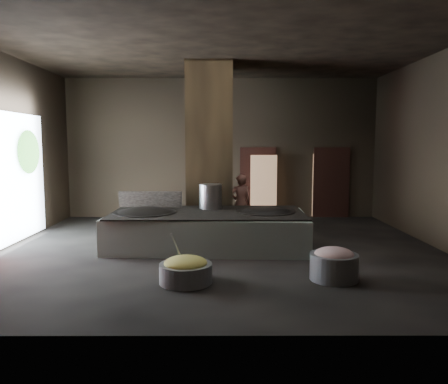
{
  "coord_description": "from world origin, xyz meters",
  "views": [
    {
      "loc": [
        0.05,
        -9.76,
        2.4
      ],
      "look_at": [
        0.08,
        0.67,
        1.25
      ],
      "focal_mm": 35.0,
      "sensor_mm": 36.0,
      "label": 1
    }
  ],
  "objects_px": {
    "stock_pot": "(210,196)",
    "veg_basin": "(186,273)",
    "cook": "(240,203)",
    "meat_basin": "(334,267)",
    "hearth_platform": "(208,230)",
    "wok_right": "(266,215)",
    "wok_left": "(145,216)"
  },
  "relations": [
    {
      "from": "stock_pot",
      "to": "veg_basin",
      "type": "bearing_deg",
      "value": -96.14
    },
    {
      "from": "cook",
      "to": "meat_basin",
      "type": "height_order",
      "value": "cook"
    },
    {
      "from": "hearth_platform",
      "to": "veg_basin",
      "type": "distance_m",
      "value": 2.66
    },
    {
      "from": "wok_right",
      "to": "cook",
      "type": "relative_size",
      "value": 0.84
    },
    {
      "from": "cook",
      "to": "veg_basin",
      "type": "height_order",
      "value": "cook"
    },
    {
      "from": "wok_right",
      "to": "veg_basin",
      "type": "distance_m",
      "value": 3.2
    },
    {
      "from": "cook",
      "to": "veg_basin",
      "type": "distance_m",
      "value": 4.58
    },
    {
      "from": "hearth_platform",
      "to": "cook",
      "type": "height_order",
      "value": "cook"
    },
    {
      "from": "cook",
      "to": "meat_basin",
      "type": "relative_size",
      "value": 1.86
    },
    {
      "from": "wok_left",
      "to": "veg_basin",
      "type": "xyz_separation_m",
      "value": [
        1.16,
        -2.59,
        -0.58
      ]
    },
    {
      "from": "meat_basin",
      "to": "hearth_platform",
      "type": "bearing_deg",
      "value": 133.19
    },
    {
      "from": "meat_basin",
      "to": "wok_right",
      "type": "bearing_deg",
      "value": 111.09
    },
    {
      "from": "wok_right",
      "to": "cook",
      "type": "height_order",
      "value": "cook"
    },
    {
      "from": "wok_left",
      "to": "wok_right",
      "type": "relative_size",
      "value": 1.07
    },
    {
      "from": "meat_basin",
      "to": "cook",
      "type": "bearing_deg",
      "value": 109.43
    },
    {
      "from": "wok_left",
      "to": "meat_basin",
      "type": "height_order",
      "value": "wok_left"
    },
    {
      "from": "cook",
      "to": "meat_basin",
      "type": "distance_m",
      "value": 4.52
    },
    {
      "from": "stock_pot",
      "to": "veg_basin",
      "type": "height_order",
      "value": "stock_pot"
    },
    {
      "from": "stock_pot",
      "to": "meat_basin",
      "type": "bearing_deg",
      "value": -53.07
    },
    {
      "from": "stock_pot",
      "to": "meat_basin",
      "type": "distance_m",
      "value": 3.89
    },
    {
      "from": "hearth_platform",
      "to": "stock_pot",
      "type": "bearing_deg",
      "value": 87.47
    },
    {
      "from": "wok_right",
      "to": "meat_basin",
      "type": "bearing_deg",
      "value": -68.91
    },
    {
      "from": "hearth_platform",
      "to": "wok_left",
      "type": "bearing_deg",
      "value": -175.36
    },
    {
      "from": "cook",
      "to": "meat_basin",
      "type": "bearing_deg",
      "value": 98.82
    },
    {
      "from": "hearth_platform",
      "to": "meat_basin",
      "type": "xyz_separation_m",
      "value": [
        2.32,
        -2.48,
        -0.16
      ]
    },
    {
      "from": "wok_left",
      "to": "wok_right",
      "type": "distance_m",
      "value": 2.8
    },
    {
      "from": "hearth_platform",
      "to": "veg_basin",
      "type": "bearing_deg",
      "value": -93.68
    },
    {
      "from": "hearth_platform",
      "to": "cook",
      "type": "relative_size",
      "value": 2.87
    },
    {
      "from": "stock_pot",
      "to": "veg_basin",
      "type": "xyz_separation_m",
      "value": [
        -0.34,
        -3.19,
        -0.96
      ]
    },
    {
      "from": "stock_pot",
      "to": "veg_basin",
      "type": "distance_m",
      "value": 3.35
    },
    {
      "from": "stock_pot",
      "to": "meat_basin",
      "type": "relative_size",
      "value": 0.7
    },
    {
      "from": "wok_left",
      "to": "meat_basin",
      "type": "xyz_separation_m",
      "value": [
        3.77,
        -2.43,
        -0.52
      ]
    }
  ]
}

